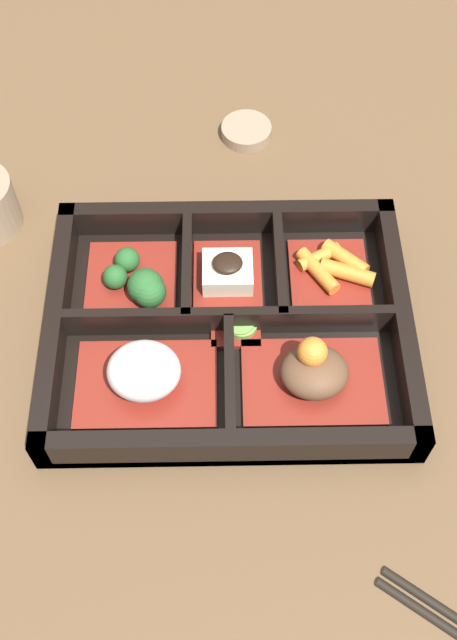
{
  "coord_description": "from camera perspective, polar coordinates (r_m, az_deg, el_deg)",
  "views": [
    {
      "loc": [
        0.01,
        0.33,
        0.54
      ],
      "look_at": [
        0.0,
        0.0,
        0.03
      ],
      "focal_mm": 42.0,
      "sensor_mm": 36.0,
      "label": 1
    }
  ],
  "objects": [
    {
      "name": "bowl_carrots",
      "position": [
        0.66,
        7.86,
        3.63
      ],
      "size": [
        0.07,
        0.08,
        0.02
      ],
      "color": "maroon",
      "rests_on": "bento_base"
    },
    {
      "name": "bento_base",
      "position": [
        0.63,
        0.0,
        -0.97
      ],
      "size": [
        0.3,
        0.23,
        0.01
      ],
      "color": "black",
      "rests_on": "ground_plane"
    },
    {
      "name": "sauce_dish",
      "position": [
        0.78,
        1.37,
        14.21
      ],
      "size": [
        0.05,
        0.05,
        0.01
      ],
      "color": "gray",
      "rests_on": "ground_plane"
    },
    {
      "name": "bento_rim",
      "position": [
        0.62,
        0.04,
        -0.13
      ],
      "size": [
        0.3,
        0.23,
        0.04
      ],
      "color": "black",
      "rests_on": "ground_plane"
    },
    {
      "name": "bowl_greens",
      "position": [
        0.64,
        -6.97,
        2.88
      ],
      "size": [
        0.08,
        0.08,
        0.04
      ],
      "color": "maroon",
      "rests_on": "bento_base"
    },
    {
      "name": "ground_plane",
      "position": [
        0.63,
        0.0,
        -1.2
      ],
      "size": [
        3.0,
        3.0,
        0.0
      ],
      "primitive_type": "plane",
      "color": "brown"
    },
    {
      "name": "bowl_rice",
      "position": [
        0.59,
        -6.41,
        -4.16
      ],
      "size": [
        0.11,
        0.08,
        0.04
      ],
      "color": "maroon",
      "rests_on": "bento_base"
    },
    {
      "name": "bowl_stew",
      "position": [
        0.59,
        6.49,
        -4.06
      ],
      "size": [
        0.11,
        0.08,
        0.05
      ],
      "color": "maroon",
      "rests_on": "bento_base"
    },
    {
      "name": "bowl_tofu",
      "position": [
        0.64,
        0.37,
        3.48
      ],
      "size": [
        0.06,
        0.08,
        0.03
      ],
      "color": "maroon",
      "rests_on": "bento_base"
    },
    {
      "name": "bowl_pickles",
      "position": [
        0.62,
        0.75,
        -0.55
      ],
      "size": [
        0.04,
        0.04,
        0.01
      ],
      "color": "maroon",
      "rests_on": "bento_base"
    }
  ]
}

